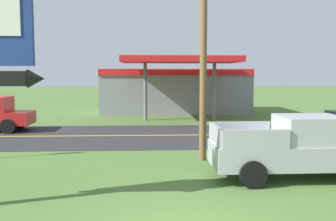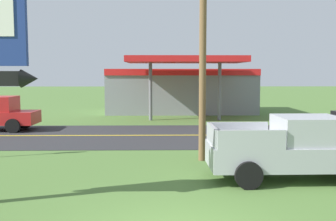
% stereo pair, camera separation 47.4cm
% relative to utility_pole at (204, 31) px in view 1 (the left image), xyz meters
% --- Properties ---
extents(road_asphalt, '(140.00, 8.00, 0.02)m').
position_rel_utility_pole_xyz_m(road_asphalt, '(-1.26, 5.97, -4.82)').
color(road_asphalt, '#2B2B2D').
rests_on(road_asphalt, ground).
extents(road_centre_line, '(126.00, 0.20, 0.01)m').
position_rel_utility_pole_xyz_m(road_centre_line, '(-1.26, 5.97, -4.80)').
color(road_centre_line, gold).
rests_on(road_centre_line, road_asphalt).
extents(utility_pole, '(2.17, 0.26, 8.98)m').
position_rel_utility_pole_xyz_m(utility_pole, '(0.00, 0.00, 0.00)').
color(utility_pole, brown).
rests_on(utility_pole, ground).
extents(gas_station, '(12.00, 11.50, 4.40)m').
position_rel_utility_pole_xyz_m(gas_station, '(0.16, 18.50, -2.88)').
color(gas_station, gray).
rests_on(gas_station, ground).
extents(pickup_silver_parked_on_lawn, '(5.23, 2.29, 1.96)m').
position_rel_utility_pole_xyz_m(pickup_silver_parked_on_lawn, '(2.59, -2.75, -3.86)').
color(pickup_silver_parked_on_lawn, '#A8AAAF').
rests_on(pickup_silver_parked_on_lawn, ground).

